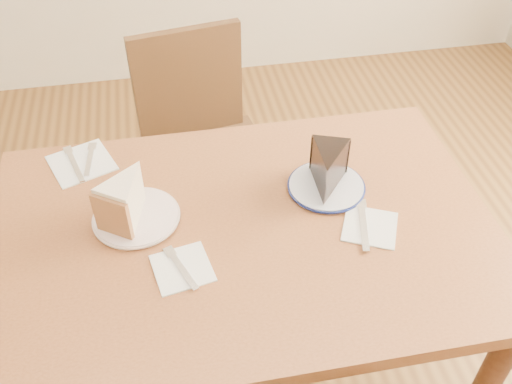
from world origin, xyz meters
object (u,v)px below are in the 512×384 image
object	(u,v)px
chair_far	(204,153)
plate_navy	(326,186)
plate_cream	(136,217)
chocolate_cake	(327,172)
carrot_cake	(129,198)
table	(244,254)

from	to	relation	value
chair_far	plate_navy	distance (m)	0.64
plate_cream	chocolate_cake	bearing A→B (deg)	1.75
plate_navy	chair_far	bearing A→B (deg)	117.13
plate_cream	chair_far	bearing A→B (deg)	68.83
plate_cream	carrot_cake	world-z (taller)	carrot_cake
chair_far	carrot_cake	size ratio (longest dim) A/B	6.99
table	chair_far	bearing A→B (deg)	93.43
table	plate_cream	size ratio (longest dim) A/B	6.00
chair_far	plate_navy	bearing A→B (deg)	106.98
plate_cream	chocolate_cake	distance (m)	0.48
chocolate_cake	plate_cream	bearing A→B (deg)	22.07
carrot_cake	plate_cream	bearing A→B (deg)	-0.11
chair_far	plate_cream	bearing A→B (deg)	58.67
plate_navy	chocolate_cake	size ratio (longest dim) A/B	1.41
plate_navy	plate_cream	bearing A→B (deg)	-177.28
table	plate_navy	world-z (taller)	plate_navy
plate_navy	chocolate_cake	xyz separation A→B (m)	(-0.00, -0.01, 0.05)
plate_cream	chocolate_cake	xyz separation A→B (m)	(0.47, 0.01, 0.05)
chair_far	carrot_cake	world-z (taller)	chair_far
chair_far	carrot_cake	bearing A→B (deg)	57.54
table	chocolate_cake	world-z (taller)	chocolate_cake
plate_navy	chocolate_cake	distance (m)	0.06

